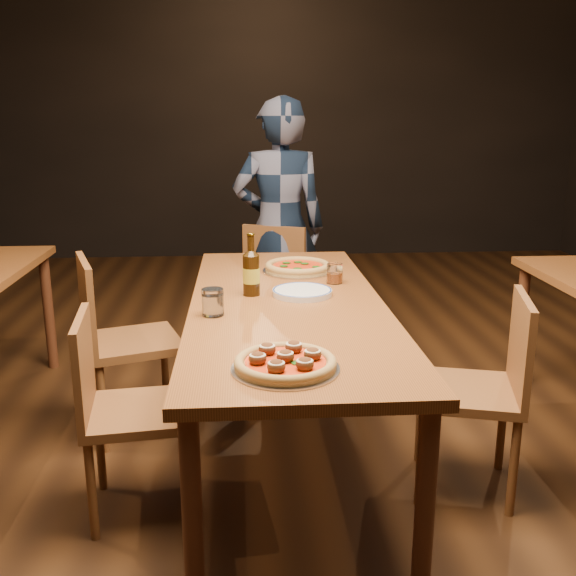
{
  "coord_description": "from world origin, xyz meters",
  "views": [
    {
      "loc": [
        -0.18,
        -2.56,
        1.49
      ],
      "look_at": [
        0.0,
        -0.05,
        0.82
      ],
      "focal_mm": 40.0,
      "sensor_mm": 36.0,
      "label": 1
    }
  ],
  "objects": [
    {
      "name": "pizza_margherita",
      "position": [
        0.09,
        0.53,
        0.77
      ],
      "size": [
        0.35,
        0.35,
        0.05
      ],
      "rotation": [
        0.0,
        0.0,
        0.42
      ],
      "color": "#B7B7BF",
      "rests_on": "table_main"
    },
    {
      "name": "chair_end",
      "position": [
        -0.06,
        1.2,
        0.44
      ],
      "size": [
        0.54,
        0.54,
        0.88
      ],
      "primitive_type": null,
      "rotation": [
        0.0,
        0.0,
        -0.41
      ],
      "color": "brown",
      "rests_on": "ground"
    },
    {
      "name": "water_glass",
      "position": [
        -0.3,
        -0.18,
        0.8
      ],
      "size": [
        0.08,
        0.08,
        0.11
      ],
      "primitive_type": "cylinder",
      "color": "white",
      "rests_on": "table_main"
    },
    {
      "name": "chair_main_nw",
      "position": [
        -0.59,
        -0.3,
        0.42
      ],
      "size": [
        0.43,
        0.43,
        0.83
      ],
      "primitive_type": null,
      "rotation": [
        0.0,
        0.0,
        1.69
      ],
      "color": "brown",
      "rests_on": "ground"
    },
    {
      "name": "pizza_meatball",
      "position": [
        -0.06,
        -0.75,
        0.77
      ],
      "size": [
        0.33,
        0.33,
        0.06
      ],
      "rotation": [
        0.0,
        0.0,
        -0.12
      ],
      "color": "#B7B7BF",
      "rests_on": "table_main"
    },
    {
      "name": "chair_main_sw",
      "position": [
        -0.71,
        0.39,
        0.46
      ],
      "size": [
        0.54,
        0.54,
        0.91
      ],
      "primitive_type": null,
      "rotation": [
        0.0,
        0.0,
        1.9
      ],
      "color": "brown",
      "rests_on": "ground"
    },
    {
      "name": "room_shell",
      "position": [
        0.0,
        0.0,
        1.86
      ],
      "size": [
        9.0,
        9.0,
        9.0
      ],
      "color": "black",
      "rests_on": "ground"
    },
    {
      "name": "ground",
      "position": [
        0.0,
        0.0,
        0.0
      ],
      "size": [
        9.0,
        9.0,
        0.0
      ],
      "primitive_type": "plane",
      "color": "black"
    },
    {
      "name": "chair_main_e",
      "position": [
        0.71,
        -0.24,
        0.43
      ],
      "size": [
        0.5,
        0.5,
        0.87
      ],
      "primitive_type": null,
      "rotation": [
        0.0,
        0.0,
        -1.83
      ],
      "color": "brown",
      "rests_on": "ground"
    },
    {
      "name": "plate_stack",
      "position": [
        0.07,
        0.09,
        0.76
      ],
      "size": [
        0.26,
        0.26,
        0.02
      ],
      "primitive_type": "cylinder",
      "color": "white",
      "rests_on": "table_main"
    },
    {
      "name": "diner",
      "position": [
        0.05,
        1.47,
        0.81
      ],
      "size": [
        0.59,
        0.39,
        1.62
      ],
      "primitive_type": "imported",
      "rotation": [
        0.0,
        0.0,
        3.15
      ],
      "color": "black",
      "rests_on": "ground"
    },
    {
      "name": "amber_glass",
      "position": [
        0.24,
        0.29,
        0.8
      ],
      "size": [
        0.07,
        0.07,
        0.09
      ],
      "primitive_type": "cylinder",
      "color": "#AB4D13",
      "rests_on": "table_main"
    },
    {
      "name": "table_main",
      "position": [
        0.0,
        0.0,
        0.68
      ],
      "size": [
        0.8,
        2.0,
        0.75
      ],
      "color": "brown",
      "rests_on": "ground"
    },
    {
      "name": "beer_bottle",
      "position": [
        -0.15,
        0.11,
        0.84
      ],
      "size": [
        0.07,
        0.07,
        0.26
      ],
      "rotation": [
        0.0,
        0.0,
        0.12
      ],
      "color": "black",
      "rests_on": "table_main"
    }
  ]
}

